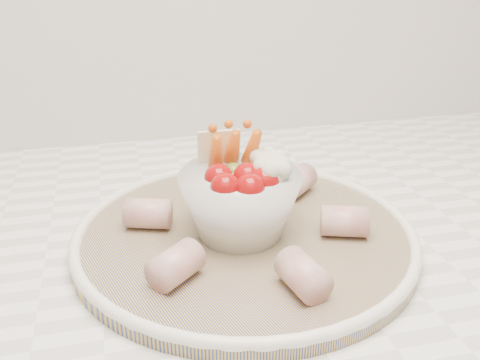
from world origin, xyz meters
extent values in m
cube|color=white|center=(0.00, 1.45, 0.90)|extent=(2.04, 0.62, 0.04)
cylinder|color=navy|center=(0.15, 1.40, 0.93)|extent=(0.45, 0.45, 0.01)
torus|color=white|center=(0.15, 1.40, 0.94)|extent=(0.36, 0.36, 0.01)
sphere|color=#98090A|center=(0.12, 1.37, 1.00)|extent=(0.03, 0.03, 0.03)
sphere|color=#98090A|center=(0.15, 1.36, 1.00)|extent=(0.03, 0.03, 0.03)
sphere|color=#98090A|center=(0.16, 1.38, 1.00)|extent=(0.03, 0.03, 0.03)
sphere|color=#98090A|center=(0.12, 1.39, 1.00)|extent=(0.03, 0.03, 0.03)
sphere|color=#98090A|center=(0.15, 1.39, 1.00)|extent=(0.03, 0.03, 0.03)
sphere|color=#98090A|center=(0.17, 1.40, 1.00)|extent=(0.03, 0.03, 0.03)
sphere|color=#577326|center=(0.14, 1.41, 1.00)|extent=(0.02, 0.02, 0.02)
cone|color=#C75312|center=(0.12, 1.42, 1.01)|extent=(0.02, 0.05, 0.07)
cone|color=#C75312|center=(0.14, 1.43, 1.01)|extent=(0.02, 0.05, 0.07)
cone|color=#C75312|center=(0.16, 1.43, 1.01)|extent=(0.03, 0.05, 0.07)
sphere|color=beige|center=(0.18, 1.41, 1.00)|extent=(0.03, 0.03, 0.03)
sphere|color=beige|center=(0.18, 1.38, 1.00)|extent=(0.03, 0.03, 0.03)
cube|color=#F5EABF|center=(0.13, 1.44, 1.01)|extent=(0.05, 0.01, 0.05)
cylinder|color=#B85554|center=(0.25, 1.36, 0.95)|extent=(0.06, 0.05, 0.03)
cylinder|color=#B85554|center=(0.23, 1.47, 0.95)|extent=(0.06, 0.06, 0.03)
cylinder|color=#B85554|center=(0.13, 1.51, 0.95)|extent=(0.04, 0.05, 0.03)
cylinder|color=#B85554|center=(0.05, 1.43, 0.95)|extent=(0.06, 0.05, 0.03)
cylinder|color=#B85554|center=(0.07, 1.32, 0.95)|extent=(0.06, 0.06, 0.03)
cylinder|color=#B85554|center=(0.17, 1.28, 0.95)|extent=(0.04, 0.05, 0.03)
camera|label=1|loc=(0.02, 0.92, 1.22)|focal=40.00mm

